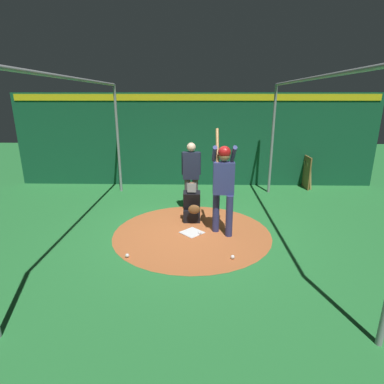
% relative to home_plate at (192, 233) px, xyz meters
% --- Properties ---
extents(ground_plane, '(27.89, 27.89, 0.00)m').
position_rel_home_plate_xyz_m(ground_plane, '(0.00, 0.00, -0.01)').
color(ground_plane, '#287A38').
extents(dirt_circle, '(3.46, 3.46, 0.01)m').
position_rel_home_plate_xyz_m(dirt_circle, '(0.00, 0.00, -0.01)').
color(dirt_circle, '#B76033').
rests_on(dirt_circle, ground).
extents(home_plate, '(0.59, 0.59, 0.01)m').
position_rel_home_plate_xyz_m(home_plate, '(0.00, 0.00, 0.00)').
color(home_plate, white).
rests_on(home_plate, dirt_circle).
extents(batter, '(0.68, 0.49, 2.24)m').
position_rel_home_plate_xyz_m(batter, '(-0.01, 0.66, 1.18)').
color(batter, navy).
rests_on(batter, ground).
extents(catcher, '(0.58, 0.40, 0.98)m').
position_rel_home_plate_xyz_m(catcher, '(-0.69, -0.02, 0.38)').
color(catcher, black).
rests_on(catcher, ground).
extents(umpire, '(0.23, 0.49, 1.80)m').
position_rel_home_plate_xyz_m(umpire, '(-1.42, -0.05, 1.01)').
color(umpire, '#4C4C51').
rests_on(umpire, ground).
extents(back_wall, '(0.22, 11.89, 3.03)m').
position_rel_home_plate_xyz_m(back_wall, '(-4.06, 0.00, 1.52)').
color(back_wall, '#145133').
rests_on(back_wall, ground).
extents(cage_frame, '(6.38, 4.77, 3.26)m').
position_rel_home_plate_xyz_m(cage_frame, '(0.00, 0.00, 2.29)').
color(cage_frame, gray).
rests_on(cage_frame, ground).
extents(bat_rack, '(0.94, 0.21, 1.05)m').
position_rel_home_plate_xyz_m(bat_rack, '(-3.81, 3.69, 0.48)').
color(bat_rack, olive).
rests_on(bat_rack, ground).
extents(baseball_0, '(0.07, 0.07, 0.07)m').
position_rel_home_plate_xyz_m(baseball_0, '(1.13, 0.78, 0.03)').
color(baseball_0, white).
rests_on(baseball_0, dirt_circle).
extents(baseball_1, '(0.07, 0.07, 0.07)m').
position_rel_home_plate_xyz_m(baseball_1, '(1.12, -1.18, 0.03)').
color(baseball_1, white).
rests_on(baseball_1, dirt_circle).
extents(baseball_2, '(0.07, 0.07, 0.07)m').
position_rel_home_plate_xyz_m(baseball_2, '(0.09, 0.17, 0.03)').
color(baseball_2, white).
rests_on(baseball_2, dirt_circle).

